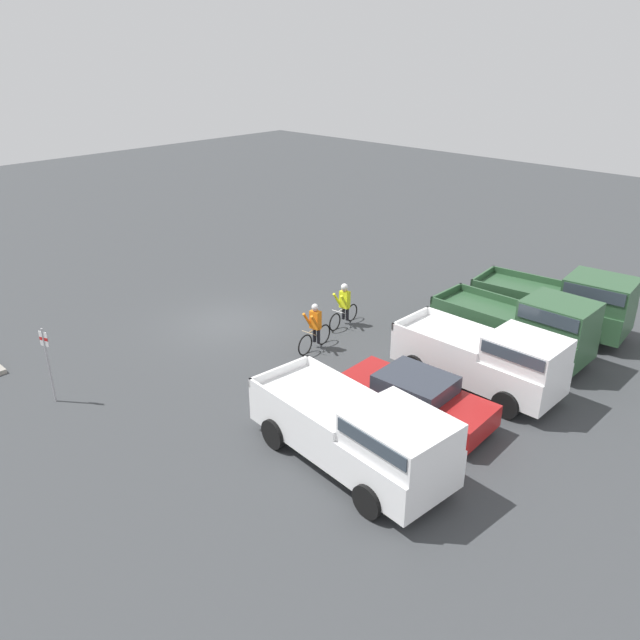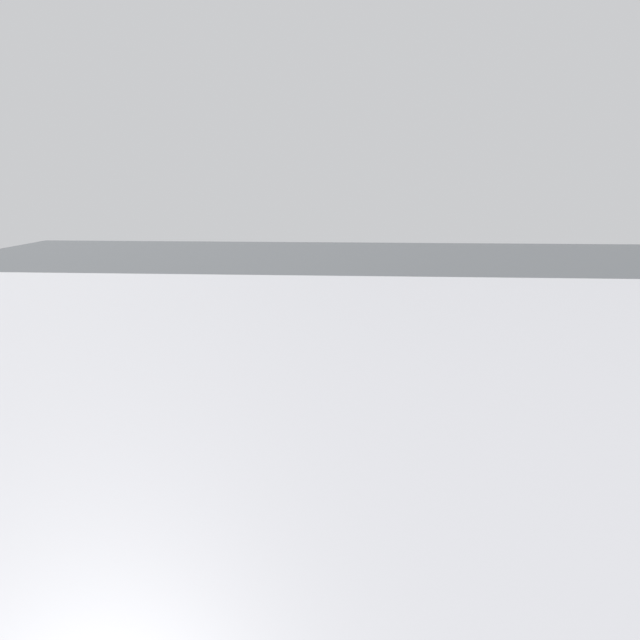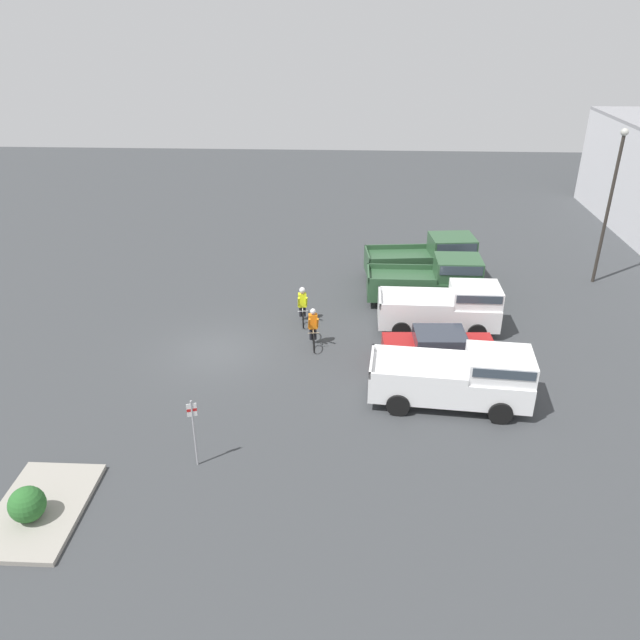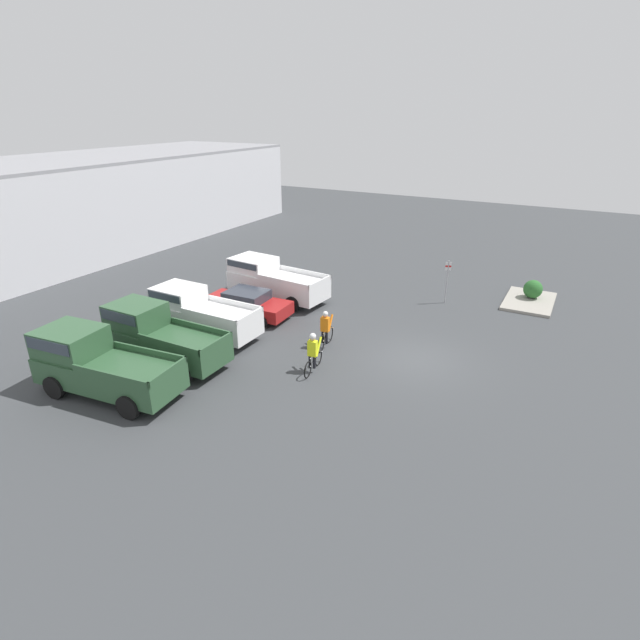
# 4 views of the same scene
# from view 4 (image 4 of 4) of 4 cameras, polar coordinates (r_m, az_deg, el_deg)

# --- Properties ---
(ground_plane) EXTENTS (80.00, 80.00, 0.00)m
(ground_plane) POSITION_cam_4_polar(r_m,az_deg,el_deg) (21.33, 10.97, -4.44)
(ground_plane) COLOR #383A3D
(warehouse_building) EXTENTS (48.15, 11.16, 6.47)m
(warehouse_building) POSITION_cam_4_polar(r_m,az_deg,el_deg) (38.14, -32.51, 9.79)
(warehouse_building) COLOR silver
(warehouse_building) RESTS_ON ground_plane
(pickup_truck_0) EXTENTS (2.69, 5.63, 2.33)m
(pickup_truck_0) POSITION_cam_4_polar(r_m,az_deg,el_deg) (19.90, -24.16, -4.41)
(pickup_truck_0) COLOR #2D5133
(pickup_truck_0) RESTS_ON ground_plane
(pickup_truck_1) EXTENTS (2.15, 5.26, 2.31)m
(pickup_truck_1) POSITION_cam_4_polar(r_m,az_deg,el_deg) (21.44, -18.13, -1.54)
(pickup_truck_1) COLOR #2D5133
(pickup_truck_1) RESTS_ON ground_plane
(pickup_truck_2) EXTENTS (2.19, 5.16, 2.14)m
(pickup_truck_2) POSITION_cam_4_polar(r_m,az_deg,el_deg) (23.45, -13.73, 0.90)
(pickup_truck_2) COLOR white
(pickup_truck_2) RESTS_ON ground_plane
(sedan_0) EXTENTS (2.10, 4.46, 1.35)m
(sedan_0) POSITION_cam_4_polar(r_m,az_deg,el_deg) (25.19, -8.33, 1.87)
(sedan_0) COLOR maroon
(sedan_0) RESTS_ON ground_plane
(pickup_truck_3) EXTENTS (2.66, 5.76, 2.10)m
(pickup_truck_3) POSITION_cam_4_polar(r_m,az_deg,el_deg) (27.46, -5.58, 4.72)
(pickup_truck_3) COLOR white
(pickup_truck_3) RESTS_ON ground_plane
(cyclist_0) EXTENTS (1.79, 0.50, 1.71)m
(cyclist_0) POSITION_cam_4_polar(r_m,az_deg,el_deg) (21.67, 0.62, -1.09)
(cyclist_0) COLOR black
(cyclist_0) RESTS_ON ground_plane
(cyclist_1) EXTENTS (1.80, 0.50, 1.69)m
(cyclist_1) POSITION_cam_4_polar(r_m,az_deg,el_deg) (19.67, -0.81, -3.66)
(cyclist_1) COLOR black
(cyclist_1) RESTS_ON ground_plane
(fire_lane_sign) EXTENTS (0.12, 0.29, 2.38)m
(fire_lane_sign) POSITION_cam_4_polar(r_m,az_deg,el_deg) (27.30, 14.33, 4.73)
(fire_lane_sign) COLOR #9E9EA3
(fire_lane_sign) RESTS_ON ground_plane
(curb_island) EXTENTS (3.81, 2.45, 0.15)m
(curb_island) POSITION_cam_4_polar(r_m,az_deg,el_deg) (29.23, 22.78, 1.99)
(curb_island) COLOR gray
(curb_island) RESTS_ON ground_plane
(shrub) EXTENTS (1.00, 1.00, 1.00)m
(shrub) POSITION_cam_4_polar(r_m,az_deg,el_deg) (29.43, 23.16, 3.26)
(shrub) COLOR #286028
(shrub) RESTS_ON curb_island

